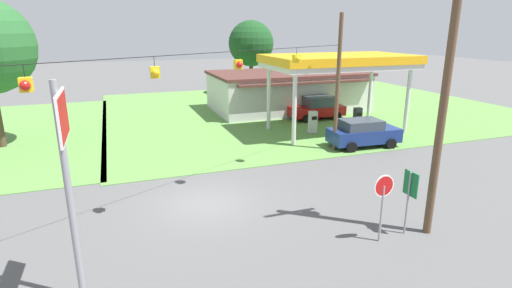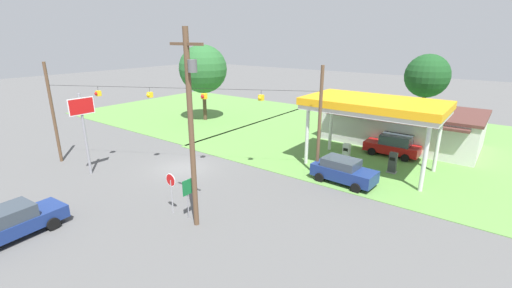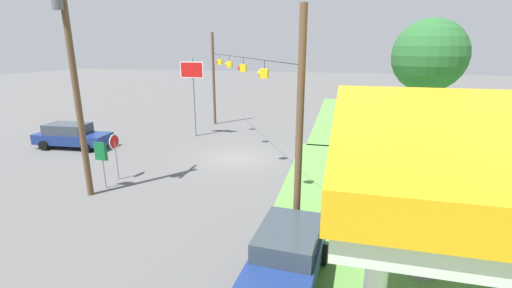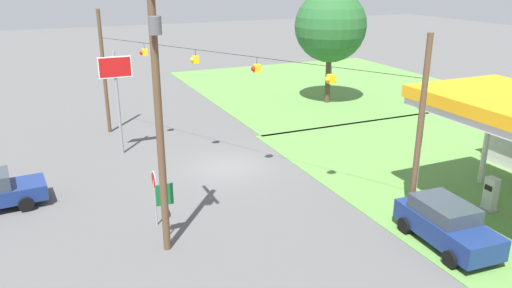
{
  "view_description": "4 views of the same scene",
  "coord_description": "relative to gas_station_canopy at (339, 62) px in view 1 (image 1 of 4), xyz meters",
  "views": [
    {
      "loc": [
        -3.34,
        -15.54,
        7.3
      ],
      "look_at": [
        2.62,
        0.88,
        2.18
      ],
      "focal_mm": 28.0,
      "sensor_mm": 36.0,
      "label": 1
    },
    {
      "loc": [
        19.9,
        -16.6,
        9.99
      ],
      "look_at": [
        4.44,
        3.87,
        1.87
      ],
      "focal_mm": 24.0,
      "sensor_mm": 36.0,
      "label": 2
    },
    {
      "loc": [
        20.0,
        6.24,
        6.85
      ],
      "look_at": [
        3.31,
        2.07,
        1.98
      ],
      "focal_mm": 24.0,
      "sensor_mm": 36.0,
      "label": 3
    },
    {
      "loc": [
        24.3,
        -8.97,
        10.33
      ],
      "look_at": [
        2.44,
        0.7,
        2.03
      ],
      "focal_mm": 35.0,
      "sensor_mm": 36.0,
      "label": 4
    }
  ],
  "objects": [
    {
      "name": "car_at_pumps_rear",
      "position": [
        0.71,
        4.01,
        -3.98
      ],
      "size": [
        4.5,
        2.13,
        1.91
      ],
      "rotation": [
        0.0,
        0.0,
        3.15
      ],
      "color": "#AD1414",
      "rests_on": "ground"
    },
    {
      "name": "ground_plane",
      "position": [
        -11.7,
        -9.0,
        -4.95
      ],
      "size": [
        160.0,
        160.0,
        0.0
      ],
      "primitive_type": "plane",
      "color": "#565656"
    },
    {
      "name": "fuel_pump_far",
      "position": [
        1.85,
        -0.0,
        -4.18
      ],
      "size": [
        0.71,
        0.56,
        1.63
      ],
      "color": "gray",
      "rests_on": "ground"
    },
    {
      "name": "utility_pole_main",
      "position": [
        -4.5,
        -14.2,
        0.87
      ],
      "size": [
        2.2,
        0.44,
        10.43
      ],
      "color": "brown",
      "rests_on": "ground"
    },
    {
      "name": "fuel_pump_near",
      "position": [
        -1.85,
        -0.0,
        -4.18
      ],
      "size": [
        0.71,
        0.56,
        1.63
      ],
      "color": "gray",
      "rests_on": "ground"
    },
    {
      "name": "gas_station_canopy",
      "position": [
        0.0,
        0.0,
        0.0
      ],
      "size": [
        10.12,
        5.77,
        5.47
      ],
      "color": "silver",
      "rests_on": "ground"
    },
    {
      "name": "signal_span_gantry",
      "position": [
        -11.7,
        -9.01,
        -0.51
      ],
      "size": [
        18.75,
        10.24,
        8.11
      ],
      "color": "brown",
      "rests_on": "ground"
    },
    {
      "name": "route_sign",
      "position": [
        -5.36,
        -14.0,
        -3.24
      ],
      "size": [
        0.1,
        0.7,
        2.4
      ],
      "color": "gray",
      "rests_on": "ground"
    },
    {
      "name": "car_at_pumps_front",
      "position": [
        -0.41,
        -4.01,
        -4.03
      ],
      "size": [
        4.53,
        2.31,
        1.77
      ],
      "rotation": [
        0.0,
        0.0,
        -0.06
      ],
      "color": "navy",
      "rests_on": "ground"
    },
    {
      "name": "tree_behind_station",
      "position": [
        -0.11,
        18.21,
        0.62
      ],
      "size": [
        4.98,
        4.98,
        8.08
      ],
      "color": "#4C3828",
      "rests_on": "ground"
    },
    {
      "name": "gas_station_store",
      "position": [
        0.09,
        8.6,
        -3.21
      ],
      "size": [
        13.69,
        8.26,
        3.45
      ],
      "color": "silver",
      "rests_on": "ground"
    },
    {
      "name": "stop_sign_overhead",
      "position": [
        -16.28,
        -13.93,
        -0.66
      ],
      "size": [
        0.22,
        1.87,
        6.11
      ],
      "color": "gray",
      "rests_on": "ground"
    },
    {
      "name": "grass_verge_station_corner",
      "position": [
        2.0,
        8.62,
        -4.93
      ],
      "size": [
        36.0,
        28.0,
        0.04
      ],
      "primitive_type": "cube",
      "color": "#5B8E42",
      "rests_on": "ground"
    },
    {
      "name": "stop_sign_roadside",
      "position": [
        -6.61,
        -14.14,
        -3.14
      ],
      "size": [
        0.8,
        0.08,
        2.5
      ],
      "rotation": [
        0.0,
        0.0,
        3.14
      ],
      "color": "#99999E",
      "rests_on": "ground"
    }
  ]
}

